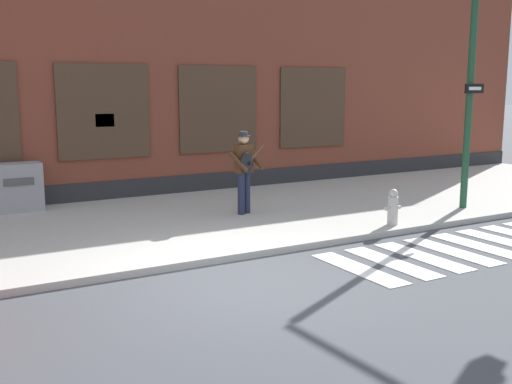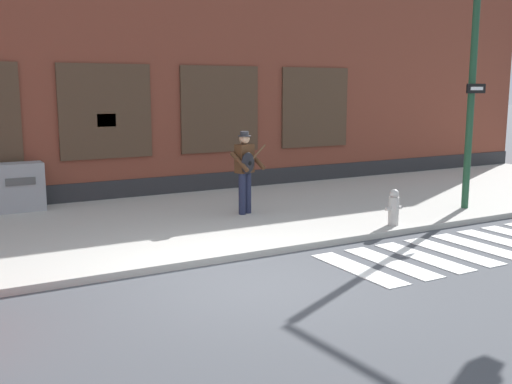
{
  "view_description": "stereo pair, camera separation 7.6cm",
  "coord_description": "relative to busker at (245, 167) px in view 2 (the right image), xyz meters",
  "views": [
    {
      "loc": [
        -3.84,
        -7.16,
        2.73
      ],
      "look_at": [
        0.97,
        1.3,
        1.03
      ],
      "focal_mm": 42.0,
      "sensor_mm": 36.0,
      "label": 1
    },
    {
      "loc": [
        -3.78,
        -7.2,
        2.73
      ],
      "look_at": [
        0.97,
        1.3,
        1.03
      ],
      "focal_mm": 42.0,
      "sensor_mm": 36.0,
      "label": 2
    }
  ],
  "objects": [
    {
      "name": "ground_plane",
      "position": [
        -2.03,
        -3.66,
        -1.1
      ],
      "size": [
        160.0,
        160.0,
        0.0
      ],
      "primitive_type": "plane",
      "color": "#424449"
    },
    {
      "name": "building_backdrop",
      "position": [
        -2.03,
        5.09,
        1.92
      ],
      "size": [
        28.0,
        4.06,
        6.06
      ],
      "color": "brown",
      "rests_on": "ground"
    },
    {
      "name": "fire_hydrant",
      "position": [
        2.0,
        -2.3,
        -0.64
      ],
      "size": [
        0.38,
        0.2,
        0.7
      ],
      "color": "#B2ADA8",
      "rests_on": "sidewalk"
    },
    {
      "name": "crosswalk",
      "position": [
        2.5,
        -3.95,
        -1.09
      ],
      "size": [
        5.78,
        1.9,
        0.01
      ],
      "color": "silver",
      "rests_on": "ground"
    },
    {
      "name": "utility_box",
      "position": [
        -4.08,
        2.65,
        -0.47
      ],
      "size": [
        1.0,
        0.54,
        1.04
      ],
      "color": "gray",
      "rests_on": "sidewalk"
    },
    {
      "name": "busker",
      "position": [
        0.0,
        0.0,
        0.0
      ],
      "size": [
        0.78,
        0.65,
        1.73
      ],
      "color": "#1E233D",
      "rests_on": "sidewalk"
    },
    {
      "name": "sidewalk",
      "position": [
        -2.03,
        0.22,
        -1.04
      ],
      "size": [
        28.0,
        5.76,
        0.11
      ],
      "color": "#ADAAA3",
      "rests_on": "ground"
    }
  ]
}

